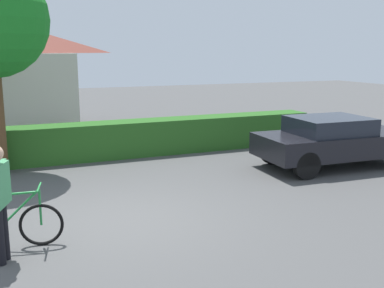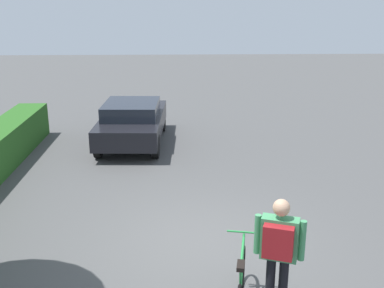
# 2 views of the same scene
# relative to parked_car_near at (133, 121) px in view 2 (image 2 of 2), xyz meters

# --- Properties ---
(ground_plane) EXTENTS (60.00, 60.00, 0.00)m
(ground_plane) POSITION_rel_parked_car_near_xyz_m (-6.12, -1.70, -0.71)
(ground_plane) COLOR #484848
(parked_car_near) EXTENTS (4.15, 1.95, 1.32)m
(parked_car_near) POSITION_rel_parked_car_near_xyz_m (0.00, 0.00, 0.00)
(parked_car_near) COLOR black
(parked_car_near) RESTS_ON ground
(bicycle) EXTENTS (1.67, 0.53, 0.96)m
(bicycle) POSITION_rel_parked_car_near_xyz_m (-7.99, -2.20, -0.33)
(bicycle) COLOR black
(bicycle) RESTS_ON ground
(person_rider) EXTENTS (0.47, 0.65, 1.72)m
(person_rider) POSITION_rel_parked_car_near_xyz_m (-8.10, -2.68, 0.34)
(person_rider) COLOR black
(person_rider) RESTS_ON ground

